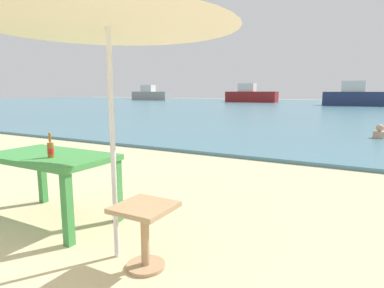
{
  "coord_description": "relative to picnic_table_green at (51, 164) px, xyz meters",
  "views": [
    {
      "loc": [
        1.98,
        -1.54,
        1.44
      ],
      "look_at": [
        -0.54,
        3.0,
        0.6
      ],
      "focal_mm": 30.46,
      "sensor_mm": 36.0,
      "label": 1
    }
  ],
  "objects": [
    {
      "name": "sea_water",
      "position": [
        1.08,
        29.23,
        -0.61
      ],
      "size": [
        120.0,
        50.0,
        0.08
      ],
      "primitive_type": "cube",
      "color": "teal",
      "rests_on": "ground_plane"
    },
    {
      "name": "boat_cargo_ship",
      "position": [
        -10.83,
        38.26,
        0.29
      ],
      "size": [
        6.54,
        1.78,
        2.38
      ],
      "color": "maroon",
      "rests_on": "sea_water"
    },
    {
      "name": "beer_bottle_amber",
      "position": [
        0.16,
        -0.11,
        0.2
      ],
      "size": [
        0.07,
        0.07,
        0.26
      ],
      "color": "brown",
      "rests_on": "picnic_table_green"
    },
    {
      "name": "picnic_table_green",
      "position": [
        0.0,
        0.0,
        0.0
      ],
      "size": [
        1.4,
        0.8,
        0.76
      ],
      "color": "#3D8C42",
      "rests_on": "ground_plane"
    },
    {
      "name": "boat_sailboat",
      "position": [
        1.78,
        32.78,
        0.28
      ],
      "size": [
        6.46,
        1.76,
        2.35
      ],
      "color": "navy",
      "rests_on": "sea_water"
    },
    {
      "name": "boat_fishing_trawler",
      "position": [
        -28.1,
        40.31,
        0.28
      ],
      "size": [
        6.47,
        1.76,
        2.35
      ],
      "color": "gray",
      "rests_on": "sea_water"
    },
    {
      "name": "patio_umbrella",
      "position": [
        1.18,
        -0.28,
        1.47
      ],
      "size": [
        2.1,
        2.1,
        2.3
      ],
      "color": "silver",
      "rests_on": "ground_plane"
    },
    {
      "name": "ground_plane",
      "position": [
        1.08,
        -0.77,
        -0.65
      ],
      "size": [
        120.0,
        120.0,
        0.0
      ],
      "primitive_type": "plane",
      "color": "beige"
    },
    {
      "name": "swimmer_person",
      "position": [
        3.27,
        8.7,
        -0.41
      ],
      "size": [
        0.34,
        0.34,
        0.41
      ],
      "color": "tan",
      "rests_on": "sea_water"
    },
    {
      "name": "side_table_wood",
      "position": [
        1.51,
        -0.31,
        -0.3
      ],
      "size": [
        0.44,
        0.44,
        0.54
      ],
      "color": "tan",
      "rests_on": "ground_plane"
    }
  ]
}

